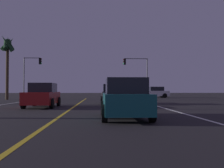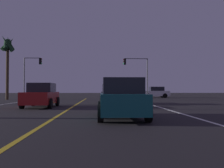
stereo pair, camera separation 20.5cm
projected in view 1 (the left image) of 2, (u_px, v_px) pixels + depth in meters
The scene contains 9 objects.
lane_edge_right at pixel (175, 111), 13.89m from camera, with size 0.16×42.14×0.01m, color silver.
lane_center_divider at pixel (67, 112), 13.56m from camera, with size 0.16×42.14×0.01m, color gold.
car_lead_same_lane at pixel (125, 99), 10.48m from camera, with size 2.02×4.30×1.70m.
car_crossing_side at pixel (155, 92), 37.91m from camera, with size 4.30×2.02×1.70m.
car_oncoming at pixel (43, 95), 17.16m from camera, with size 2.02×4.30×1.70m.
car_ahead_far at pixel (112, 94), 21.37m from camera, with size 2.02×4.30×1.70m.
traffic_light_near_right at pixel (136, 69), 35.58m from camera, with size 3.60×0.36×5.82m.
traffic_light_near_left at pixel (32, 68), 34.77m from camera, with size 2.57×0.36×5.82m.
palm_tree_left_far at pixel (7, 49), 30.59m from camera, with size 1.87×1.98×8.11m.
Camera 1 is at (1.77, 1.36, 1.22)m, focal length 39.26 mm.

